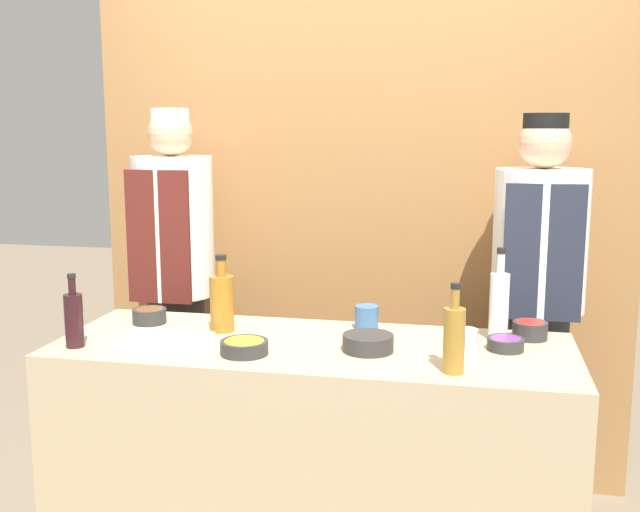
% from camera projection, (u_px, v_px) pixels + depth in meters
% --- Properties ---
extents(cabinet_wall, '(2.47, 0.18, 2.40)m').
position_uv_depth(cabinet_wall, '(361.00, 226.00, 3.53)').
color(cabinet_wall, olive).
rests_on(cabinet_wall, ground_plane).
extents(counter, '(1.75, 0.64, 0.94)m').
position_uv_depth(counter, '(313.00, 474.00, 2.61)').
color(counter, tan).
rests_on(counter, ground_plane).
extents(sauce_bowl_purple, '(0.12, 0.12, 0.04)m').
position_uv_depth(sauce_bowl_purple, '(506.00, 343.00, 2.45)').
color(sauce_bowl_purple, '#2D2D2D').
rests_on(sauce_bowl_purple, counter).
extents(sauce_bowl_yellow, '(0.16, 0.16, 0.05)m').
position_uv_depth(sauce_bowl_yellow, '(244.00, 347.00, 2.41)').
color(sauce_bowl_yellow, '#2D2D2D').
rests_on(sauce_bowl_yellow, counter).
extents(sauce_bowl_red, '(0.12, 0.12, 0.06)m').
position_uv_depth(sauce_bowl_red, '(530.00, 329.00, 2.58)').
color(sauce_bowl_red, '#2D2D2D').
rests_on(sauce_bowl_red, counter).
extents(sauce_bowl_orange, '(0.17, 0.17, 0.06)m').
position_uv_depth(sauce_bowl_orange, '(368.00, 342.00, 2.44)').
color(sauce_bowl_orange, '#2D2D2D').
rests_on(sauce_bowl_orange, counter).
extents(sauce_bowl_brown, '(0.13, 0.13, 0.05)m').
position_uv_depth(sauce_bowl_brown, '(149.00, 315.00, 2.79)').
color(sauce_bowl_brown, '#2D2D2D').
rests_on(sauce_bowl_brown, counter).
extents(cutting_board, '(0.28, 0.20, 0.02)m').
position_uv_depth(cutting_board, '(165.00, 340.00, 2.53)').
color(cutting_board, white).
rests_on(cutting_board, counter).
extents(bottle_amber, '(0.09, 0.09, 0.28)m').
position_uv_depth(bottle_amber, '(222.00, 301.00, 2.67)').
color(bottle_amber, '#9E661E').
rests_on(bottle_amber, counter).
extents(bottle_vinegar, '(0.06, 0.06, 0.27)m').
position_uv_depth(bottle_vinegar, '(454.00, 338.00, 2.21)').
color(bottle_vinegar, olive).
rests_on(bottle_vinegar, counter).
extents(bottle_clear, '(0.07, 0.07, 0.32)m').
position_uv_depth(bottle_clear, '(499.00, 304.00, 2.55)').
color(bottle_clear, silver).
rests_on(bottle_clear, counter).
extents(bottle_wine, '(0.06, 0.06, 0.25)m').
position_uv_depth(bottle_wine, '(74.00, 318.00, 2.48)').
color(bottle_wine, black).
rests_on(bottle_wine, counter).
extents(cup_blue, '(0.08, 0.08, 0.09)m').
position_uv_depth(cup_blue, '(367.00, 318.00, 2.70)').
color(cup_blue, '#386093').
rests_on(cup_blue, counter).
extents(cup_steel, '(0.08, 0.08, 0.09)m').
position_uv_depth(cup_steel, '(465.00, 343.00, 2.39)').
color(cup_steel, '#B7B7BC').
rests_on(cup_steel, counter).
extents(chef_left, '(0.35, 0.35, 1.74)m').
position_uv_depth(chef_left, '(175.00, 288.00, 3.36)').
color(chef_left, '#28282D').
rests_on(chef_left, ground_plane).
extents(chef_right, '(0.37, 0.37, 1.71)m').
position_uv_depth(chef_right, '(536.00, 309.00, 3.05)').
color(chef_right, '#28282D').
rests_on(chef_right, ground_plane).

